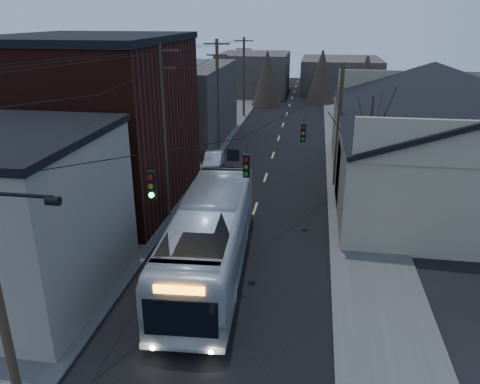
% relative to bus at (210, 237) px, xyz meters
% --- Properties ---
extents(road_surface, '(9.00, 110.00, 0.02)m').
position_rel_bus_xyz_m(road_surface, '(1.10, 17.87, -1.76)').
color(road_surface, black).
rests_on(road_surface, ground).
extents(sidewalk_left, '(4.00, 110.00, 0.12)m').
position_rel_bus_xyz_m(sidewalk_left, '(-5.40, 17.87, -1.71)').
color(sidewalk_left, '#474744').
rests_on(sidewalk_left, ground).
extents(sidewalk_right, '(4.00, 110.00, 0.12)m').
position_rel_bus_xyz_m(sidewalk_right, '(7.60, 17.87, -1.71)').
color(sidewalk_right, '#474744').
rests_on(sidewalk_right, ground).
extents(building_clapboard, '(8.00, 8.00, 7.00)m').
position_rel_bus_xyz_m(building_clapboard, '(-7.90, -3.13, 1.73)').
color(building_clapboard, gray).
rests_on(building_clapboard, ground).
extents(building_brick, '(10.00, 12.00, 10.00)m').
position_rel_bus_xyz_m(building_brick, '(-8.90, 7.87, 3.23)').
color(building_brick, '#33110B').
rests_on(building_brick, ground).
extents(building_left_far, '(9.00, 14.00, 7.00)m').
position_rel_bus_xyz_m(building_left_far, '(-8.40, 23.87, 1.73)').
color(building_left_far, '#37322C').
rests_on(building_left_far, ground).
extents(warehouse, '(16.16, 20.60, 7.73)m').
position_rel_bus_xyz_m(warehouse, '(14.10, 12.87, 0.93)').
color(warehouse, '#9C9171').
rests_on(warehouse, ground).
extents(building_far_left, '(10.00, 12.00, 6.00)m').
position_rel_bus_xyz_m(building_far_left, '(-4.90, 52.87, 1.23)').
color(building_far_left, '#37322C').
rests_on(building_far_left, ground).
extents(building_far_right, '(12.00, 14.00, 5.00)m').
position_rel_bus_xyz_m(building_far_right, '(8.10, 57.87, 0.73)').
color(building_far_right, '#37322C').
rests_on(building_far_right, ground).
extents(bare_tree, '(0.40, 0.40, 7.20)m').
position_rel_bus_xyz_m(bare_tree, '(7.60, 7.87, 1.83)').
color(bare_tree, black).
rests_on(bare_tree, ground).
extents(utility_lines, '(11.24, 45.28, 10.50)m').
position_rel_bus_xyz_m(utility_lines, '(-2.01, 12.01, 3.18)').
color(utility_lines, '#382B1E').
rests_on(utility_lines, ground).
extents(bus, '(3.74, 12.88, 3.54)m').
position_rel_bus_xyz_m(bus, '(0.00, 0.00, 0.00)').
color(bus, silver).
rests_on(bus, ground).
extents(parked_car, '(1.68, 3.90, 1.25)m').
position_rel_bus_xyz_m(parked_car, '(-3.20, 15.51, -1.15)').
color(parked_car, '#ACADB4').
rests_on(parked_car, ground).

